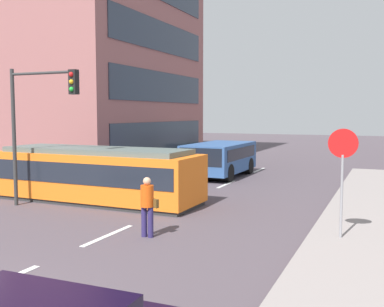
{
  "coord_description": "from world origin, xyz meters",
  "views": [
    {
      "loc": [
        7.12,
        -4.45,
        3.41
      ],
      "look_at": [
        1.4,
        8.66,
        2.14
      ],
      "focal_mm": 42.35,
      "sensor_mm": 36.0,
      "label": 1
    }
  ],
  "objects_px": {
    "parked_sedan_furthest": "(204,151)",
    "streetcar_tram": "(96,174)",
    "pedestrian_crossing": "(147,203)",
    "city_bus": "(220,157)",
    "stop_sign": "(343,160)",
    "parked_sedan_far": "(158,159)",
    "parked_sedan_mid": "(114,171)",
    "traffic_light_mast": "(38,110)"
  },
  "relations": [
    {
      "from": "streetcar_tram",
      "to": "stop_sign",
      "type": "relative_size",
      "value": 2.91
    },
    {
      "from": "pedestrian_crossing",
      "to": "parked_sedan_furthest",
      "type": "distance_m",
      "value": 21.52
    },
    {
      "from": "parked_sedan_mid",
      "to": "traffic_light_mast",
      "type": "xyz_separation_m",
      "value": [
        0.63,
        -5.8,
        2.91
      ]
    },
    {
      "from": "parked_sedan_mid",
      "to": "parked_sedan_furthest",
      "type": "xyz_separation_m",
      "value": [
        -0.5,
        12.79,
        0.0
      ]
    },
    {
      "from": "parked_sedan_far",
      "to": "stop_sign",
      "type": "height_order",
      "value": "stop_sign"
    },
    {
      "from": "pedestrian_crossing",
      "to": "stop_sign",
      "type": "distance_m",
      "value": 5.33
    },
    {
      "from": "city_bus",
      "to": "stop_sign",
      "type": "relative_size",
      "value": 1.88
    },
    {
      "from": "parked_sedan_far",
      "to": "parked_sedan_furthest",
      "type": "relative_size",
      "value": 0.95
    },
    {
      "from": "parked_sedan_furthest",
      "to": "stop_sign",
      "type": "distance_m",
      "value": 22.24
    },
    {
      "from": "pedestrian_crossing",
      "to": "stop_sign",
      "type": "height_order",
      "value": "stop_sign"
    },
    {
      "from": "parked_sedan_furthest",
      "to": "parked_sedan_mid",
      "type": "bearing_deg",
      "value": -87.75
    },
    {
      "from": "streetcar_tram",
      "to": "city_bus",
      "type": "height_order",
      "value": "streetcar_tram"
    },
    {
      "from": "parked_sedan_far",
      "to": "stop_sign",
      "type": "xyz_separation_m",
      "value": [
        11.83,
        -12.09,
        1.57
      ]
    },
    {
      "from": "city_bus",
      "to": "parked_sedan_furthest",
      "type": "relative_size",
      "value": 1.19
    },
    {
      "from": "parked_sedan_mid",
      "to": "parked_sedan_far",
      "type": "height_order",
      "value": "same"
    },
    {
      "from": "streetcar_tram",
      "to": "parked_sedan_mid",
      "type": "distance_m",
      "value": 4.36
    },
    {
      "from": "city_bus",
      "to": "parked_sedan_far",
      "type": "distance_m",
      "value": 4.76
    },
    {
      "from": "parked_sedan_far",
      "to": "stop_sign",
      "type": "relative_size",
      "value": 1.49
    },
    {
      "from": "pedestrian_crossing",
      "to": "parked_sedan_far",
      "type": "distance_m",
      "value": 15.27
    },
    {
      "from": "pedestrian_crossing",
      "to": "parked_sedan_far",
      "type": "bearing_deg",
      "value": 116.82
    },
    {
      "from": "stop_sign",
      "to": "parked_sedan_furthest",
      "type": "bearing_deg",
      "value": 121.41
    },
    {
      "from": "parked_sedan_far",
      "to": "traffic_light_mast",
      "type": "distance_m",
      "value": 12.17
    },
    {
      "from": "streetcar_tram",
      "to": "parked_sedan_furthest",
      "type": "xyz_separation_m",
      "value": [
        -2.27,
        16.75,
        -0.46
      ]
    },
    {
      "from": "city_bus",
      "to": "parked_sedan_far",
      "type": "xyz_separation_m",
      "value": [
        -4.53,
        1.4,
        -0.41
      ]
    },
    {
      "from": "pedestrian_crossing",
      "to": "city_bus",
      "type": "bearing_deg",
      "value": 100.89
    },
    {
      "from": "parked_sedan_furthest",
      "to": "streetcar_tram",
      "type": "bearing_deg",
      "value": -82.29
    },
    {
      "from": "city_bus",
      "to": "parked_sedan_mid",
      "type": "relative_size",
      "value": 1.27
    },
    {
      "from": "parked_sedan_mid",
      "to": "parked_sedan_furthest",
      "type": "height_order",
      "value": "same"
    },
    {
      "from": "parked_sedan_far",
      "to": "parked_sedan_furthest",
      "type": "distance_m",
      "value": 6.86
    },
    {
      "from": "streetcar_tram",
      "to": "pedestrian_crossing",
      "type": "relative_size",
      "value": 5.02
    },
    {
      "from": "city_bus",
      "to": "parked_sedan_furthest",
      "type": "height_order",
      "value": "city_bus"
    },
    {
      "from": "parked_sedan_mid",
      "to": "traffic_light_mast",
      "type": "relative_size",
      "value": 0.85
    },
    {
      "from": "pedestrian_crossing",
      "to": "parked_sedan_furthest",
      "type": "xyz_separation_m",
      "value": [
        -6.62,
        20.47,
        -0.32
      ]
    },
    {
      "from": "parked_sedan_mid",
      "to": "traffic_light_mast",
      "type": "height_order",
      "value": "traffic_light_mast"
    },
    {
      "from": "city_bus",
      "to": "parked_sedan_furthest",
      "type": "xyz_separation_m",
      "value": [
        -4.26,
        8.25,
        -0.41
      ]
    },
    {
      "from": "streetcar_tram",
      "to": "pedestrian_crossing",
      "type": "distance_m",
      "value": 5.72
    },
    {
      "from": "streetcar_tram",
      "to": "parked_sedan_furthest",
      "type": "distance_m",
      "value": 16.91
    },
    {
      "from": "parked_sedan_far",
      "to": "stop_sign",
      "type": "bearing_deg",
      "value": -45.61
    },
    {
      "from": "parked_sedan_furthest",
      "to": "stop_sign",
      "type": "xyz_separation_m",
      "value": [
        11.56,
        -18.94,
        1.57
      ]
    },
    {
      "from": "parked_sedan_furthest",
      "to": "traffic_light_mast",
      "type": "height_order",
      "value": "traffic_light_mast"
    },
    {
      "from": "parked_sedan_far",
      "to": "parked_sedan_furthest",
      "type": "bearing_deg",
      "value": 87.74
    },
    {
      "from": "pedestrian_crossing",
      "to": "parked_sedan_furthest",
      "type": "height_order",
      "value": "pedestrian_crossing"
    }
  ]
}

